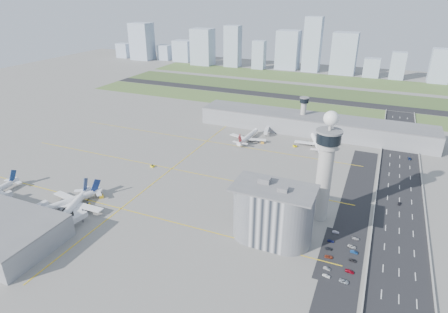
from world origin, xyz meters
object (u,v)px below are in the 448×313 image
at_px(jet_bridge_far_0, 268,129).
at_px(car_lot_3, 329,249).
at_px(car_hw_1, 399,204).
at_px(tug_1, 87,204).
at_px(airplane_near_c, 71,203).
at_px(car_lot_9, 354,252).
at_px(jet_bridge_far_1, 322,137).
at_px(car_lot_8, 353,260).
at_px(tug_4, 262,142).
at_px(tug_5, 295,146).
at_px(secondary_tower, 303,111).
at_px(tug_0, 40,205).
at_px(car_hw_4, 393,131).
at_px(admin_building, 272,214).
at_px(tug_2, 101,196).
at_px(car_lot_6, 344,281).
at_px(car_lot_10, 352,247).
at_px(jet_bridge_near_1, 25,215).
at_px(jet_bridge_near_2, 65,227).
at_px(car_hw_2, 410,159).
at_px(car_lot_7, 350,271).
at_px(airplane_far_a, 248,134).
at_px(tug_3, 152,166).
at_px(airplane_near_b, 67,198).
at_px(car_lot_4, 331,241).
at_px(car_lot_2, 329,257).
at_px(car_lot_1, 327,268).
at_px(control_tower, 326,163).
at_px(car_lot_5, 336,232).
at_px(airplane_far_b, 316,138).
at_px(car_lot_11, 356,238).

bearing_deg(jet_bridge_far_0, car_lot_3, 17.76).
bearing_deg(car_hw_1, tug_1, -149.87).
relative_size(airplane_near_c, car_lot_9, 11.83).
height_order(jet_bridge_far_1, car_lot_8, jet_bridge_far_1).
distance_m(tug_4, tug_5, 27.88).
bearing_deg(secondary_tower, tug_0, -120.68).
height_order(secondary_tower, car_hw_1, secondary_tower).
bearing_deg(jet_bridge_far_1, car_hw_4, 120.94).
height_order(admin_building, tug_2, admin_building).
xyz_separation_m(car_lot_6, car_lot_10, (0.54, 27.53, -0.01)).
relative_size(jet_bridge_near_1, car_hw_1, 3.89).
xyz_separation_m(jet_bridge_near_2, car_lot_10, (145.58, 47.64, -2.25)).
distance_m(secondary_tower, car_hw_2, 98.98).
xyz_separation_m(jet_bridge_far_0, car_lot_7, (91.67, -165.07, -2.24)).
xyz_separation_m(airplane_far_a, car_lot_6, (99.85, -147.43, -4.99)).
xyz_separation_m(airplane_near_c, jet_bridge_near_1, (-19.23, -16.32, -3.36)).
relative_size(tug_4, car_lot_6, 0.83).
relative_size(tug_3, tug_4, 0.80).
relative_size(airplane_near_b, car_hw_4, 12.47).
xyz_separation_m(jet_bridge_far_0, tug_1, (-62.92, -167.51, -1.86)).
distance_m(jet_bridge_far_0, car_lot_4, 165.45).
xyz_separation_m(car_lot_8, car_hw_2, (27.93, 142.74, 0.04)).
distance_m(tug_2, tug_5, 161.38).
xyz_separation_m(tug_1, car_lot_2, (143.85, 9.30, -0.43)).
distance_m(jet_bridge_near_2, car_lot_7, 149.32).
xyz_separation_m(tug_3, car_lot_6, (146.92, -67.75, -0.24)).
bearing_deg(car_hw_4, car_lot_9, -94.72).
bearing_deg(car_hw_2, car_hw_1, -102.52).
relative_size(car_lot_1, car_lot_8, 0.95).
distance_m(car_lot_1, car_lot_4, 22.46).
xyz_separation_m(tug_1, tug_3, (6.04, 62.38, -0.14)).
bearing_deg(car_hw_1, admin_building, -128.08).
relative_size(control_tower, car_lot_5, 18.09).
height_order(jet_bridge_far_1, tug_4, jet_bridge_far_1).
distance_m(car_lot_3, car_lot_10, 12.47).
distance_m(car_lot_9, car_hw_2, 138.77).
xyz_separation_m(car_lot_4, car_lot_8, (12.21, -11.50, 0.02)).
bearing_deg(car_lot_6, car_lot_10, 8.55).
bearing_deg(car_lot_8, car_lot_7, -177.86).
relative_size(tug_5, car_lot_5, 0.88).
bearing_deg(car_lot_9, secondary_tower, 26.73).
xyz_separation_m(jet_bridge_near_2, jet_bridge_far_1, (105.00, 193.00, 0.00)).
bearing_deg(airplane_far_b, car_lot_3, 173.32).
bearing_deg(secondary_tower, jet_bridge_near_2, -111.47).
relative_size(tug_0, car_lot_5, 0.80).
xyz_separation_m(car_lot_11, car_hw_1, (21.07, 47.59, 0.02)).
distance_m(jet_bridge_far_0, car_lot_7, 188.83).
xyz_separation_m(car_lot_8, car_lot_11, (-0.41, 18.97, -0.04)).
bearing_deg(car_lot_6, jet_bridge_near_2, 107.57).
bearing_deg(car_hw_4, tug_5, -135.97).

